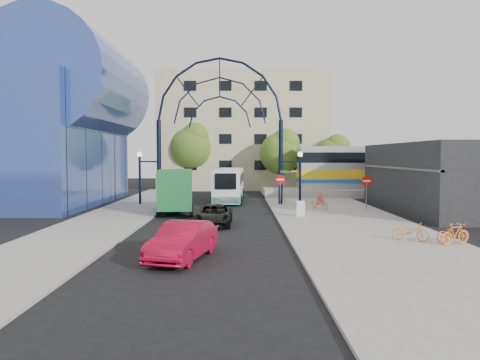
{
  "coord_description": "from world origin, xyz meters",
  "views": [
    {
      "loc": [
        1.66,
        -24.41,
        4.1
      ],
      "look_at": [
        1.66,
        6.0,
        2.5
      ],
      "focal_mm": 35.0,
      "sensor_mm": 36.0,
      "label": 1
    }
  ],
  "objects_px": {
    "gateway_arch": "(220,101)",
    "tree_north_c": "(334,154)",
    "train_car": "(425,168)",
    "street_name_sign": "(285,180)",
    "bike_near_b": "(320,198)",
    "red_sedan": "(183,241)",
    "bike_far_b": "(455,234)",
    "city_bus": "(229,184)",
    "bike_far_c": "(453,233)",
    "stop_sign": "(280,182)",
    "tree_north_b": "(192,145)",
    "black_suv": "(214,215)",
    "tree_north_a": "(282,151)",
    "green_truck": "(176,191)",
    "sandwich_board": "(300,207)",
    "bike_far_a": "(410,232)",
    "do_not_enter_sign": "(367,184)",
    "bike_near_a": "(320,202)"
  },
  "relations": [
    {
      "from": "red_sedan",
      "to": "bike_far_c",
      "type": "bearing_deg",
      "value": 27.23
    },
    {
      "from": "tree_north_a",
      "to": "bike_far_c",
      "type": "relative_size",
      "value": 4.03
    },
    {
      "from": "tree_north_b",
      "to": "bike_far_b",
      "type": "height_order",
      "value": "tree_north_b"
    },
    {
      "from": "bike_near_b",
      "to": "bike_far_c",
      "type": "bearing_deg",
      "value": -85.62
    },
    {
      "from": "tree_north_b",
      "to": "black_suv",
      "type": "xyz_separation_m",
      "value": [
        4.01,
        -27.14,
        -4.65
      ]
    },
    {
      "from": "sandwich_board",
      "to": "bike_far_c",
      "type": "height_order",
      "value": "sandwich_board"
    },
    {
      "from": "green_truck",
      "to": "train_car",
      "type": "bearing_deg",
      "value": 24.91
    },
    {
      "from": "city_bus",
      "to": "red_sedan",
      "type": "xyz_separation_m",
      "value": [
        -1.27,
        -24.04,
        -0.76
      ]
    },
    {
      "from": "street_name_sign",
      "to": "bike_near_b",
      "type": "bearing_deg",
      "value": 24.67
    },
    {
      "from": "tree_north_c",
      "to": "green_truck",
      "type": "bearing_deg",
      "value": -127.67
    },
    {
      "from": "tree_north_a",
      "to": "bike_near_b",
      "type": "height_order",
      "value": "tree_north_a"
    },
    {
      "from": "bike_near_b",
      "to": "bike_far_c",
      "type": "xyz_separation_m",
      "value": [
        3.08,
        -17.37,
        -0.01
      ]
    },
    {
      "from": "train_car",
      "to": "tree_north_c",
      "type": "relative_size",
      "value": 3.86
    },
    {
      "from": "sandwich_board",
      "to": "bike_far_b",
      "type": "relative_size",
      "value": 0.62
    },
    {
      "from": "red_sedan",
      "to": "bike_far_b",
      "type": "distance_m",
      "value": 12.13
    },
    {
      "from": "bike_near_a",
      "to": "street_name_sign",
      "type": "bearing_deg",
      "value": 106.56
    },
    {
      "from": "tree_north_c",
      "to": "black_suv",
      "type": "xyz_separation_m",
      "value": [
        -11.99,
        -25.14,
        -3.66
      ]
    },
    {
      "from": "gateway_arch",
      "to": "tree_north_c",
      "type": "height_order",
      "value": "gateway_arch"
    },
    {
      "from": "do_not_enter_sign",
      "to": "tree_north_c",
      "type": "bearing_deg",
      "value": 86.42
    },
    {
      "from": "sandwich_board",
      "to": "bike_far_b",
      "type": "bearing_deg",
      "value": -59.59
    },
    {
      "from": "bike_far_a",
      "to": "bike_far_b",
      "type": "bearing_deg",
      "value": -91.1
    },
    {
      "from": "gateway_arch",
      "to": "bike_far_b",
      "type": "height_order",
      "value": "gateway_arch"
    },
    {
      "from": "street_name_sign",
      "to": "tree_north_a",
      "type": "xyz_separation_m",
      "value": [
        0.92,
        13.33,
        2.48
      ]
    },
    {
      "from": "black_suv",
      "to": "bike_near_a",
      "type": "height_order",
      "value": "black_suv"
    },
    {
      "from": "tree_north_b",
      "to": "bike_far_a",
      "type": "bearing_deg",
      "value": -67.64
    },
    {
      "from": "bike_near_a",
      "to": "bike_far_c",
      "type": "xyz_separation_m",
      "value": [
        3.7,
        -13.72,
        -0.03
      ]
    },
    {
      "from": "green_truck",
      "to": "bike_far_a",
      "type": "relative_size",
      "value": 3.81
    },
    {
      "from": "stop_sign",
      "to": "green_truck",
      "type": "bearing_deg",
      "value": -155.51
    },
    {
      "from": "red_sedan",
      "to": "bike_far_b",
      "type": "relative_size",
      "value": 2.82
    },
    {
      "from": "red_sedan",
      "to": "tree_north_c",
      "type": "bearing_deg",
      "value": 83.41
    },
    {
      "from": "city_bus",
      "to": "tree_north_b",
      "type": "bearing_deg",
      "value": 112.46
    },
    {
      "from": "stop_sign",
      "to": "train_car",
      "type": "distance_m",
      "value": 18.22
    },
    {
      "from": "street_name_sign",
      "to": "tree_north_b",
      "type": "relative_size",
      "value": 0.35
    },
    {
      "from": "red_sedan",
      "to": "bike_far_b",
      "type": "height_order",
      "value": "red_sedan"
    },
    {
      "from": "do_not_enter_sign",
      "to": "bike_far_a",
      "type": "height_order",
      "value": "do_not_enter_sign"
    },
    {
      "from": "street_name_sign",
      "to": "stop_sign",
      "type": "bearing_deg",
      "value": -123.64
    },
    {
      "from": "street_name_sign",
      "to": "bike_near_b",
      "type": "relative_size",
      "value": 1.79
    },
    {
      "from": "tree_north_c",
      "to": "tree_north_a",
      "type": "bearing_deg",
      "value": -161.56
    },
    {
      "from": "do_not_enter_sign",
      "to": "gateway_arch",
      "type": "bearing_deg",
      "value": 160.01
    },
    {
      "from": "stop_sign",
      "to": "bike_far_b",
      "type": "bearing_deg",
      "value": -67.57
    },
    {
      "from": "green_truck",
      "to": "black_suv",
      "type": "bearing_deg",
      "value": -67.9
    },
    {
      "from": "red_sedan",
      "to": "bike_far_b",
      "type": "xyz_separation_m",
      "value": [
        11.87,
        2.5,
        -0.14
      ]
    },
    {
      "from": "bike_far_c",
      "to": "tree_north_a",
      "type": "bearing_deg",
      "value": -5.42
    },
    {
      "from": "stop_sign",
      "to": "city_bus",
      "type": "distance_m",
      "value": 7.16
    },
    {
      "from": "street_name_sign",
      "to": "red_sedan",
      "type": "xyz_separation_m",
      "value": [
        -5.79,
        -18.8,
        -1.39
      ]
    },
    {
      "from": "bike_far_a",
      "to": "green_truck",
      "type": "bearing_deg",
      "value": 74.27
    },
    {
      "from": "train_car",
      "to": "green_truck",
      "type": "relative_size",
      "value": 3.94
    },
    {
      "from": "gateway_arch",
      "to": "do_not_enter_sign",
      "type": "distance_m",
      "value": 13.43
    },
    {
      "from": "gateway_arch",
      "to": "train_car",
      "type": "height_order",
      "value": "gateway_arch"
    },
    {
      "from": "street_name_sign",
      "to": "bike_far_c",
      "type": "bearing_deg",
      "value": -69.01
    }
  ]
}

